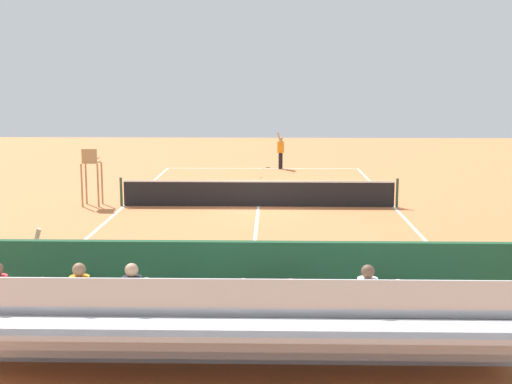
# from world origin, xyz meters

# --- Properties ---
(ground_plane) EXTENTS (60.00, 60.00, 0.00)m
(ground_plane) POSITION_xyz_m (0.00, 0.00, 0.00)
(ground_plane) COLOR #D17542
(court_line_markings) EXTENTS (10.10, 22.20, 0.01)m
(court_line_markings) POSITION_xyz_m (0.00, -0.04, 0.00)
(court_line_markings) COLOR white
(court_line_markings) RESTS_ON ground
(tennis_net) EXTENTS (10.30, 0.10, 1.07)m
(tennis_net) POSITION_xyz_m (0.00, 0.00, 0.50)
(tennis_net) COLOR black
(tennis_net) RESTS_ON ground
(backdrop_wall) EXTENTS (18.00, 0.16, 2.00)m
(backdrop_wall) POSITION_xyz_m (0.00, 14.00, 1.00)
(backdrop_wall) COLOR #1E4C2D
(backdrop_wall) RESTS_ON ground
(bleacher_stand) EXTENTS (9.06, 2.40, 2.35)m
(bleacher_stand) POSITION_xyz_m (0.11, 15.30, 0.93)
(bleacher_stand) COLOR #B2B2B7
(bleacher_stand) RESTS_ON ground
(umpire_chair) EXTENTS (0.67, 0.67, 2.14)m
(umpire_chair) POSITION_xyz_m (6.20, -0.03, 1.31)
(umpire_chair) COLOR #A88456
(umpire_chair) RESTS_ON ground
(courtside_bench) EXTENTS (1.80, 0.40, 0.93)m
(courtside_bench) POSITION_xyz_m (-1.73, 13.27, 0.56)
(courtside_bench) COLOR #33383D
(courtside_bench) RESTS_ON ground
(equipment_bag) EXTENTS (0.90, 0.36, 0.36)m
(equipment_bag) POSITION_xyz_m (0.21, 13.40, 0.18)
(equipment_bag) COLOR #334C8C
(equipment_bag) RESTS_ON ground
(tennis_player) EXTENTS (0.46, 0.56, 1.93)m
(tennis_player) POSITION_xyz_m (-0.94, -10.89, 1.02)
(tennis_player) COLOR black
(tennis_player) RESTS_ON ground
(tennis_racket) EXTENTS (0.56, 0.45, 0.03)m
(tennis_racket) POSITION_xyz_m (-0.48, -11.37, 0.01)
(tennis_racket) COLOR black
(tennis_racket) RESTS_ON ground
(tennis_ball_near) EXTENTS (0.07, 0.07, 0.07)m
(tennis_ball_near) POSITION_xyz_m (0.04, -7.51, 0.03)
(tennis_ball_near) COLOR #CCDB33
(tennis_ball_near) RESTS_ON ground
(line_judge) EXTENTS (0.42, 0.55, 1.93)m
(line_judge) POSITION_xyz_m (3.99, 12.90, 1.02)
(line_judge) COLOR #232328
(line_judge) RESTS_ON ground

